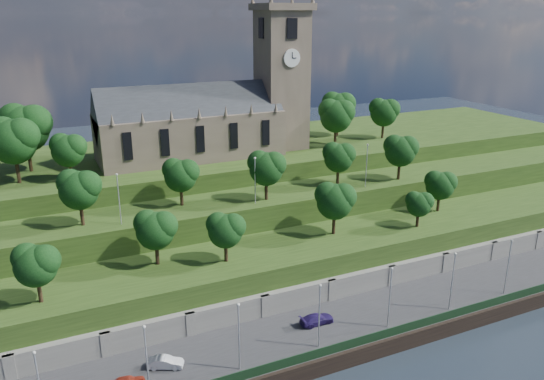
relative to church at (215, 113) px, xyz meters
name	(u,v)px	position (x,y,z in m)	size (l,w,h in m)	color
ground	(343,368)	(-0.79, -45.98, -22.52)	(320.00, 320.00, 0.00)	#1B242C
promenade	(318,334)	(-0.79, -39.98, -21.52)	(160.00, 12.00, 2.00)	#2D2D30
quay_wall	(344,361)	(-0.79, -46.03, -21.42)	(160.00, 0.50, 2.20)	black
fence	(341,347)	(-0.79, -45.38, -19.92)	(160.00, 0.10, 1.20)	#17331A
retaining_wall	(297,302)	(-0.79, -34.01, -20.02)	(160.00, 2.10, 5.00)	slate
embankment_lower	(278,273)	(-0.79, -27.98, -18.52)	(160.00, 12.00, 8.00)	#274115
embankment_upper	(248,233)	(-0.79, -16.98, -16.52)	(160.00, 10.00, 12.00)	#274115
hilltop	(207,187)	(-0.79, 4.02, -15.02)	(160.00, 32.00, 15.00)	#274115
church	(215,113)	(0.00, 0.00, 0.00)	(38.60, 12.35, 27.60)	brown
trees_lower	(273,215)	(-1.42, -27.70, -9.59)	(66.98, 8.92, 8.06)	black
trees_upper	(263,166)	(1.43, -17.90, -5.32)	(58.16, 8.07, 7.88)	black
trees_hilltop	(187,122)	(-5.60, -0.99, -0.95)	(75.20, 15.55, 11.09)	black
lamp_posts_promenade	(319,311)	(-2.79, -43.48, -15.77)	(60.36, 0.36, 8.28)	#B2B2B7
lamp_posts_upper	(255,177)	(-0.79, -19.98, -6.26)	(40.36, 0.36, 7.33)	#B2B2B7
car_middle	(165,362)	(-20.19, -39.77, -19.87)	(1.38, 3.95, 1.30)	#B4B5B9
car_right	(317,319)	(-0.54, -39.13, -19.87)	(1.83, 4.51, 1.31)	#281857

